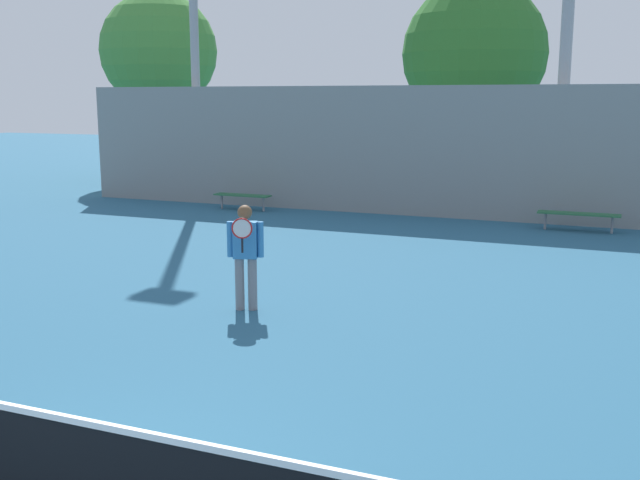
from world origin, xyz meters
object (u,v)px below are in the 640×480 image
object	(u,v)px
bench_courtside_far	(242,196)
tree_green_tall	(159,52)
tennis_net	(43,471)
tennis_player	(245,251)
light_pole_near_left	(569,1)
tree_green_broad	(474,54)
bench_adjacent_court	(579,215)

from	to	relation	value
bench_courtside_far	tree_green_tall	distance (m)	10.06
tree_green_tall	tennis_net	bearing A→B (deg)	-57.90
tennis_player	bench_courtside_far	xyz separation A→B (m)	(-5.00, 9.18, -0.51)
tree_green_tall	light_pole_near_left	bearing A→B (deg)	-14.96
light_pole_near_left	tree_green_broad	distance (m)	6.21
bench_courtside_far	bench_adjacent_court	size ratio (longest dim) A/B	0.88
light_pole_near_left	tree_green_broad	size ratio (longest dim) A/B	1.44
tennis_player	tree_green_tall	bearing A→B (deg)	109.01
bench_adjacent_court	light_pole_near_left	size ratio (longest dim) A/B	0.19
tree_green_tall	tree_green_broad	distance (m)	11.98
light_pole_near_left	tree_green_tall	xyz separation A→B (m)	(-15.30, 4.09, -0.71)
tree_green_broad	tennis_net	bearing A→B (deg)	-86.74
tennis_net	light_pole_near_left	distance (m)	17.83
bench_courtside_far	tree_green_broad	distance (m)	9.68
tennis_player	bench_courtside_far	size ratio (longest dim) A/B	0.95
tennis_net	tree_green_broad	size ratio (longest dim) A/B	1.44
bench_adjacent_court	tree_green_broad	size ratio (longest dim) A/B	0.27
tennis_player	tree_green_broad	distance (m)	16.58
tennis_net	bench_courtside_far	world-z (taller)	tennis_net
tennis_net	tree_green_broad	world-z (taller)	tree_green_broad
bench_courtside_far	light_pole_near_left	distance (m)	10.21
tennis_net	light_pole_near_left	world-z (taller)	light_pole_near_left
bench_courtside_far	bench_adjacent_court	bearing A→B (deg)	-0.00
bench_courtside_far	tree_green_tall	bearing A→B (deg)	138.56
tennis_net	tree_green_broad	distance (m)	22.48
bench_adjacent_court	tree_green_tall	world-z (taller)	tree_green_tall
bench_courtside_far	tennis_net	bearing A→B (deg)	-66.83
tennis_player	bench_adjacent_court	distance (m)	10.13
bench_adjacent_court	tennis_player	bearing A→B (deg)	-114.81
tree_green_broad	bench_adjacent_court	bearing A→B (deg)	-59.89
tree_green_broad	tennis_player	bearing A→B (deg)	-90.70
bench_adjacent_court	tree_green_tall	bearing A→B (deg)	159.59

